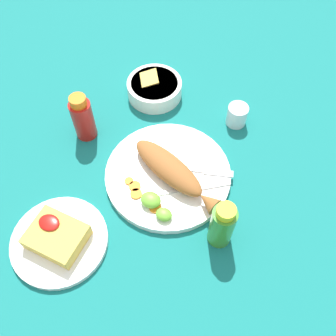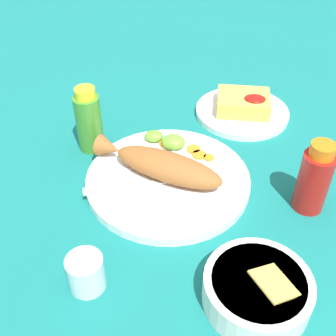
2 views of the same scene
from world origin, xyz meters
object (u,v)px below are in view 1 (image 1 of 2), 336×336
Objects in this scene: fried_fish at (172,171)px; side_plate_fries at (60,241)px; fork_far at (197,187)px; salt_cup at (237,116)px; main_plate at (168,175)px; hot_sauce_bottle_red at (83,118)px; hot_sauce_bottle_green at (222,225)px; fork_near at (200,171)px; guacamole_bowl at (154,88)px.

fried_fish is 0.29m from side_plate_fries.
side_plate_fries is (0.22, 0.25, -0.01)m from fork_far.
main_plate is at bearing 69.00° from salt_cup.
hot_sauce_bottle_red reaches higher than fried_fish.
side_plate_fries is at bearing -168.15° from fork_far.
hot_sauce_bottle_green is at bearing 163.69° from hot_sauce_bottle_red.
main_plate is 1.67× the size of fork_near.
hot_sauce_bottle_red is at bearing 137.05° from fork_far.
fork_near and fork_far have the same top height.
fork_near is (-0.07, -0.04, 0.01)m from main_plate.
fried_fish is 0.18m from hot_sauce_bottle_green.
guacamole_bowl reaches higher than main_plate.
guacamole_bowl is (-0.10, -0.20, -0.04)m from hot_sauce_bottle_red.
hot_sauce_bottle_red is 0.64× the size of side_plate_fries.
guacamole_bowl is (0.24, 0.00, 0.00)m from salt_cup.
fork_near is 1.20× the size of guacamole_bowl.
guacamole_bowl is at bearing -56.59° from main_plate.
salt_cup is at bearing -179.22° from guacamole_bowl.
hot_sauce_bottle_red is (0.33, -0.04, 0.04)m from fork_far.
fork_far reaches higher than side_plate_fries.
guacamole_bowl reaches higher than fork_near.
side_plate_fries is (0.31, 0.16, -0.06)m from hot_sauce_bottle_green.
main_plate is at bearing 0.00° from fried_fish.
hot_sauce_bottle_green reaches higher than salt_cup.
side_plate_fries is (0.23, 0.49, -0.02)m from salt_cup.
fork_near reaches higher than side_plate_fries.
salt_cup is (-0.01, -0.24, 0.00)m from fork_far.
fork_far is (-0.07, 0.00, -0.02)m from fried_fish.
main_plate is 0.03m from fried_fish.
salt_cup reaches higher than side_plate_fries.
hot_sauce_bottle_red is at bearing 64.20° from guacamole_bowl.
fork_near is 0.86× the size of side_plate_fries.
guacamole_bowl is at bearing -35.10° from fried_fish.
main_plate is at bearing 123.41° from guacamole_bowl.
fork_far is 1.18× the size of hot_sauce_bottle_red.
fork_near is 0.05m from fork_far.
side_plate_fries is at bearing 111.06° from hot_sauce_bottle_red.
guacamole_bowl reaches higher than fork_far.
guacamole_bowl is at bearing -115.80° from hot_sauce_bottle_red.
fork_near is at bearing -52.30° from hot_sauce_bottle_green.
side_plate_fries is 1.40× the size of guacamole_bowl.
hot_sauce_bottle_green is (-0.42, 0.12, 0.00)m from hot_sauce_bottle_red.
side_plate_fries is at bearing 64.80° from salt_cup.
main_plate is 0.08m from fork_far.
salt_cup is at bearing 65.84° from fork_near.
guacamole_bowl is (0.16, -0.23, -0.01)m from fried_fish.
fork_far is at bearing 173.59° from hot_sauce_bottle_red.
fried_fish is 1.87× the size of hot_sauce_bottle_green.
fried_fish reaches higher than fork_far.
salt_cup reaches higher than main_plate.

